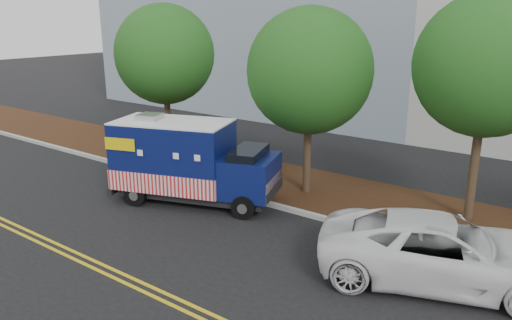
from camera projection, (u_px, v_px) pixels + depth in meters
The scene contains 11 objects.
ground at pixel (212, 210), 16.27m from camera, with size 120.00×120.00×0.00m, color black.
curb at pixel (239, 196), 17.33m from camera, with size 120.00×0.18×0.15m, color #9E9E99.
mulch_strip at pixel (273, 180), 18.95m from camera, with size 120.00×4.00×0.15m, color black.
centerline_near at pixel (98, 263), 12.83m from camera, with size 120.00×0.10×0.01m, color gold.
centerline_far at pixel (90, 267), 12.64m from camera, with size 120.00×0.10×0.01m, color gold.
tree_a at pixel (165, 55), 20.73m from camera, with size 4.15×4.15×6.61m.
tree_b at pixel (310, 71), 16.41m from camera, with size 4.19×4.19×6.44m.
tree_c at pixel (487, 65), 13.96m from camera, with size 4.09×4.09×6.82m.
sign_post at pixel (231, 157), 17.95m from camera, with size 0.06×0.06×2.40m, color #473828.
food_truck at pixel (187, 163), 16.73m from camera, with size 5.92×3.70×2.94m.
white_car at pixel (442, 251), 11.76m from camera, with size 2.64×5.73×1.59m, color white.
Camera 1 is at (10.12, -11.35, 6.17)m, focal length 35.00 mm.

